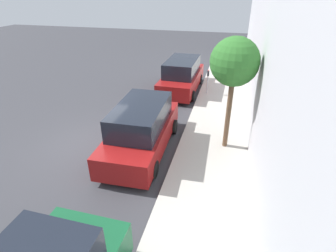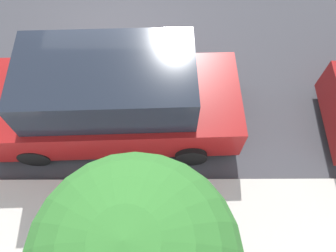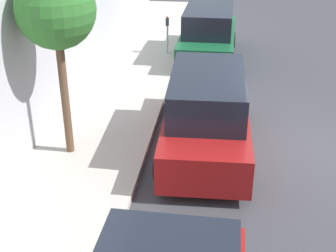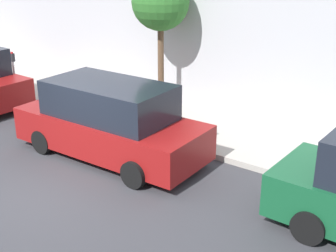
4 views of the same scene
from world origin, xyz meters
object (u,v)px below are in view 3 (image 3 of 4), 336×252
at_px(parked_minivan_second, 207,113).
at_px(parking_meter_near, 167,31).
at_px(street_tree, 56,11).
at_px(parked_minivan_nearest, 208,34).

height_order(parked_minivan_second, parking_meter_near, parked_minivan_second).
xyz_separation_m(parked_minivan_second, street_tree, (3.12, 0.81, 2.49)).
xyz_separation_m(parked_minivan_second, parking_meter_near, (1.80, -6.84, 0.08)).
relative_size(parking_meter_near, street_tree, 0.33).
bearing_deg(parked_minivan_second, street_tree, 14.65).
bearing_deg(street_tree, parked_minivan_second, -165.35).
relative_size(parked_minivan_nearest, street_tree, 1.19).
distance_m(parked_minivan_second, street_tree, 4.07).
distance_m(parked_minivan_nearest, parking_meter_near, 1.51).
bearing_deg(street_tree, parking_meter_near, -99.77).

